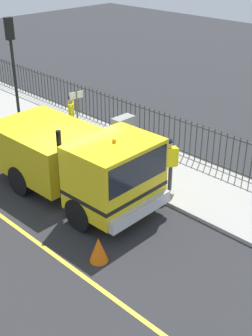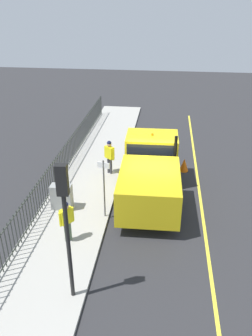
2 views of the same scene
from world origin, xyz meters
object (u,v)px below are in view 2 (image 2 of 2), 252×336
traffic_light_near (65,209)px  utility_cabinet (62,197)px  worker_standing (109,154)px  street_sign (104,183)px  traffic_cone (184,165)px  work_truck (150,169)px  pedestrian_distant (67,217)px

traffic_light_near → utility_cabinet: (1.68, -4.53, -2.54)m
worker_standing → street_sign: bearing=-47.0°
traffic_light_near → street_sign: (-0.22, -4.18, -1.53)m
utility_cabinet → traffic_cone: (-5.25, -4.40, -0.33)m
worker_standing → utility_cabinet: worker_standing is taller
work_truck → traffic_light_near: (1.93, 6.26, 1.89)m
utility_cabinet → work_truck: bearing=-154.4°
work_truck → traffic_cone: size_ratio=8.62×
worker_standing → traffic_cone: bearing=50.6°
work_truck → traffic_light_near: bearing=-108.6°
traffic_light_near → pedestrian_distant: bearing=104.1°
traffic_light_near → traffic_cone: traffic_light_near is taller
pedestrian_distant → traffic_light_near: bearing=59.4°
traffic_light_near → work_truck: bearing=68.3°
traffic_light_near → street_sign: bearing=82.4°
traffic_light_near → street_sign: 4.45m
worker_standing → utility_cabinet: bearing=-76.7°
street_sign → traffic_light_near: bearing=87.0°
worker_standing → traffic_cone: (-3.79, -0.96, -0.86)m
traffic_light_near → traffic_cone: (-3.57, -8.93, -2.87)m
utility_cabinet → street_sign: street_sign is taller
pedestrian_distant → traffic_cone: size_ratio=2.41×
traffic_light_near → utility_cabinet: traffic_light_near is taller
utility_cabinet → traffic_cone: 6.85m
traffic_cone → street_sign: bearing=54.8°
work_truck → pedestrian_distant: (2.77, 3.78, -0.19)m
traffic_cone → pedestrian_distant: bearing=55.6°
traffic_light_near → traffic_cone: size_ratio=6.36×
street_sign → pedestrian_distant: bearing=58.0°
worker_standing → traffic_cone: 4.00m
work_truck → utility_cabinet: 4.06m
traffic_light_near → traffic_cone: 10.03m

